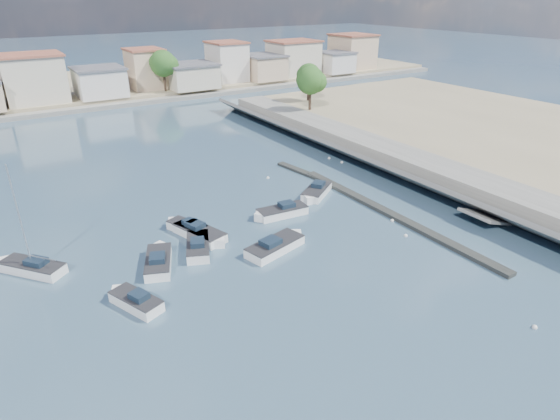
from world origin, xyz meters
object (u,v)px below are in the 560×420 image
at_px(motorboat_a, 134,301).
at_px(motorboat_d, 316,193).
at_px(motorboat_f, 186,227).
at_px(motorboat_b, 159,261).
at_px(motorboat_e, 198,245).
at_px(motorboat_c, 280,212).
at_px(motorboat_g, 202,234).
at_px(sailboat, 30,267).
at_px(motorboat_h, 277,245).

distance_m(motorboat_a, motorboat_d, 23.51).
bearing_deg(motorboat_f, motorboat_d, 0.44).
bearing_deg(motorboat_f, motorboat_b, -133.14).
bearing_deg(motorboat_e, motorboat_b, -170.69).
distance_m(motorboat_c, motorboat_e, 9.40).
height_order(motorboat_e, motorboat_f, same).
xyz_separation_m(motorboat_e, motorboat_f, (0.41, 3.69, -0.00)).
relative_size(motorboat_d, motorboat_e, 0.98).
bearing_deg(motorboat_d, motorboat_g, -171.34).
relative_size(motorboat_a, motorboat_d, 0.90).
bearing_deg(motorboat_e, motorboat_c, 10.67).
xyz_separation_m(motorboat_d, sailboat, (-27.34, -0.04, 0.05)).
xyz_separation_m(motorboat_f, motorboat_h, (5.18, -7.26, 0.00)).
height_order(motorboat_a, motorboat_g, same).
bearing_deg(motorboat_e, motorboat_d, 14.16).
distance_m(motorboat_e, motorboat_f, 3.71).
xyz_separation_m(motorboat_c, sailboat, (-21.51, 2.03, 0.05)).
xyz_separation_m(motorboat_h, sailboat, (-17.87, 7.34, 0.05)).
relative_size(motorboat_g, motorboat_h, 0.98).
height_order(motorboat_e, motorboat_g, same).
distance_m(motorboat_b, motorboat_e, 3.64).
height_order(motorboat_a, motorboat_e, same).
height_order(motorboat_b, sailboat, sailboat).
distance_m(motorboat_b, motorboat_f, 5.86).
height_order(motorboat_c, motorboat_d, same).
bearing_deg(motorboat_h, motorboat_d, 37.91).
relative_size(motorboat_a, motorboat_h, 0.75).
bearing_deg(motorboat_h, motorboat_c, 55.57).
relative_size(motorboat_c, motorboat_h, 0.92).
bearing_deg(motorboat_d, motorboat_e, -165.84).
bearing_deg(motorboat_e, motorboat_h, -32.58).
bearing_deg(sailboat, motorboat_b, -26.64).
distance_m(motorboat_a, motorboat_c, 17.33).
distance_m(motorboat_g, motorboat_h, 6.92).
bearing_deg(motorboat_c, sailboat, 174.62).
bearing_deg(sailboat, motorboat_a, -57.47).
xyz_separation_m(motorboat_b, motorboat_e, (3.59, 0.59, 0.00)).
bearing_deg(motorboat_g, motorboat_c, 0.48).
height_order(motorboat_c, sailboat, sailboat).
distance_m(motorboat_a, motorboat_e, 8.33).
distance_m(motorboat_e, motorboat_g, 1.99).
height_order(motorboat_d, motorboat_e, same).
xyz_separation_m(motorboat_a, motorboat_d, (21.88, 8.61, -0.00)).
height_order(motorboat_a, motorboat_b, same).
xyz_separation_m(motorboat_b, motorboat_f, (4.01, 4.28, 0.00)).
bearing_deg(motorboat_c, motorboat_d, 19.47).
height_order(motorboat_b, motorboat_g, same).
height_order(motorboat_e, sailboat, sailboat).
relative_size(motorboat_a, motorboat_f, 1.05).
relative_size(motorboat_c, motorboat_e, 1.08).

